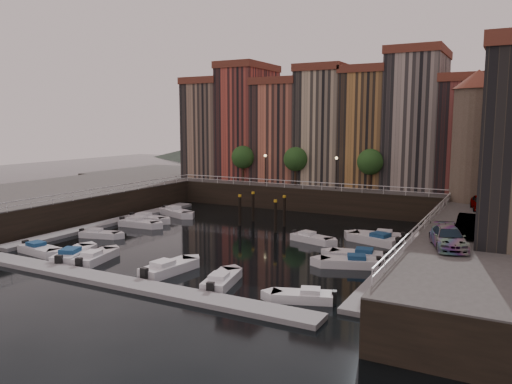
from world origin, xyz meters
The scene contains 32 objects.
ground centered at (0.00, 0.00, 0.00)m, with size 200.00×200.00×0.00m, color black.
quay_far centered at (0.00, 26.00, 1.50)m, with size 80.00×20.00×3.00m, color black.
quay_left centered at (-28.00, -2.00, 1.50)m, with size 20.00×36.00×3.00m, color black.
dock_left centered at (-16.20, -1.00, 0.17)m, with size 2.00×28.00×0.35m, color gray.
dock_right centered at (16.20, -1.00, 0.17)m, with size 2.00×28.00×0.35m, color gray.
dock_near centered at (0.00, -17.00, 0.17)m, with size 30.00×2.00×0.35m, color gray.
mountains centered at (1.72, 110.00, 7.92)m, with size 145.00×100.00×18.00m.
far_terrace centered at (3.31, 23.50, 10.95)m, with size 48.70×10.30×17.50m.
corner_tower centered at (20.00, 14.50, 10.19)m, with size 5.20×5.20×13.80m.
promenade_trees centered at (-1.33, 18.20, 6.58)m, with size 21.20×3.20×5.20m.
street_lamps centered at (-1.00, 17.20, 5.90)m, with size 10.36×0.36×4.18m.
railings centered at (0.00, 4.88, 3.79)m, with size 36.08×34.04×0.52m.
gangway centered at (17.10, 10.00, 1.92)m, with size 2.78×8.32×3.73m.
mooring_pilings centered at (-0.41, 5.62, 1.65)m, with size 5.46×4.60×3.78m.
boat_left_0 centered at (-12.34, -13.91, 0.36)m, with size 4.75×2.21×1.07m.
boat_left_1 centered at (-12.41, -6.83, 0.32)m, with size 4.24×2.45×0.95m.
boat_left_2 centered at (-12.47, -0.95, 0.37)m, with size 4.83×2.05×1.10m.
boat_left_3 centered at (-13.34, 1.59, 0.37)m, with size 4.85×1.84×1.11m.
boat_left_4 centered at (-12.84, 6.35, 0.40)m, with size 5.33×3.41×1.20m.
boat_right_0 centered at (12.61, -13.96, 0.32)m, with size 4.22×2.71×0.95m.
boat_right_1 centered at (12.90, -5.05, 0.37)m, with size 4.81×3.14×1.08m.
boat_right_2 centered at (12.85, -2.67, 0.36)m, with size 4.79×2.40×1.07m.
boat_right_3 centered at (12.65, 3.51, 0.41)m, with size 5.37×3.27×1.20m.
boat_right_4 centered at (12.59, 5.24, 0.37)m, with size 4.88×2.31×1.10m.
boat_near_0 centered at (-8.26, -13.81, 0.39)m, with size 3.42×5.18×1.17m.
boat_near_1 centered at (-6.10, -13.47, 0.36)m, with size 2.59×4.83×1.08m.
boat_near_2 centered at (1.17, -13.21, 0.39)m, with size 2.48×5.20×1.17m.
boat_near_3 centered at (6.26, -13.74, 0.36)m, with size 2.56×4.73×1.06m.
car_a centered at (21.25, 9.08, 3.70)m, with size 1.64×4.08×1.39m, color gray.
car_b centered at (21.30, -3.25, 3.76)m, with size 1.61×4.61×1.52m, color gray.
car_c centered at (20.42, -8.00, 3.70)m, with size 1.95×4.80×1.39m, color gray.
boat_extra_198 centered at (7.02, 1.37, 0.34)m, with size 4.57×2.64×1.02m.
Camera 1 is at (24.30, -42.52, 11.34)m, focal length 35.00 mm.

